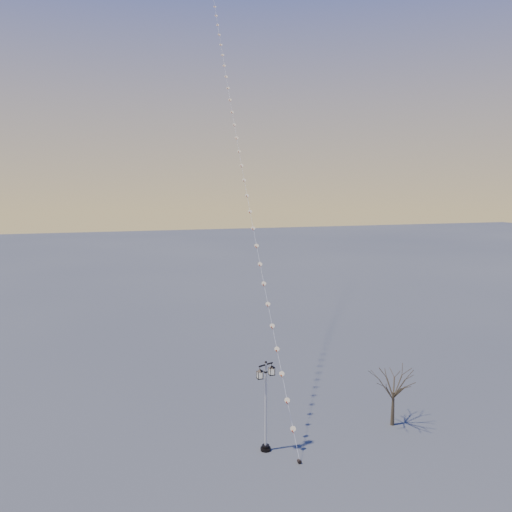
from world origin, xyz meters
name	(u,v)px	position (x,y,z in m)	size (l,w,h in m)	color
ground	(281,453)	(0.00, 0.00, 0.00)	(300.00, 300.00, 0.00)	#4F5150
street_lamp	(266,401)	(-0.80, 0.52, 3.00)	(1.30, 0.84, 5.43)	black
bare_tree	(394,383)	(8.04, 1.28, 2.80)	(2.43, 2.43, 4.03)	#3E3321
kite_train	(233,99)	(2.91, 23.08, 23.60)	(5.26, 49.49, 47.36)	black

